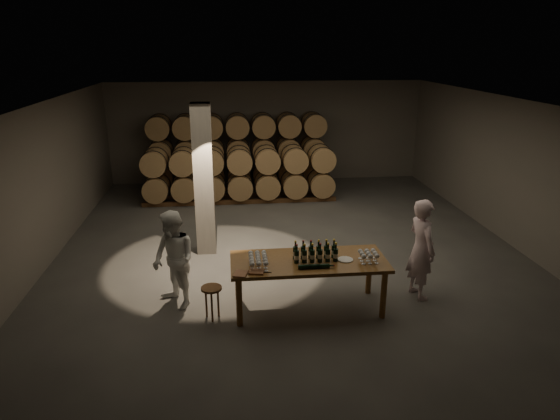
{
  "coord_description": "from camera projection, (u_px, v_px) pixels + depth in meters",
  "views": [
    {
      "loc": [
        -1.29,
        -10.0,
        4.33
      ],
      "look_at": [
        -0.26,
        -0.44,
        1.1
      ],
      "focal_mm": 32.0,
      "sensor_mm": 36.0,
      "label": 1
    }
  ],
  "objects": [
    {
      "name": "room",
      "position": [
        204.0,
        180.0,
        10.44
      ],
      "size": [
        12.0,
        12.0,
        12.0
      ],
      "color": "#4B4946",
      "rests_on": "ground"
    },
    {
      "name": "tasting_table",
      "position": [
        309.0,
        266.0,
        8.33
      ],
      "size": [
        2.6,
        1.1,
        0.9
      ],
      "color": "brown",
      "rests_on": "ground"
    },
    {
      "name": "barrel_stack_back",
      "position": [
        238.0,
        150.0,
        15.36
      ],
      "size": [
        5.48,
        0.95,
        2.31
      ],
      "color": "brown",
      "rests_on": "ground"
    },
    {
      "name": "barrel_stack_front",
      "position": [
        240.0,
        173.0,
        14.16
      ],
      "size": [
        5.48,
        0.95,
        1.57
      ],
      "color": "brown",
      "rests_on": "ground"
    },
    {
      "name": "bottle_cluster",
      "position": [
        315.0,
        254.0,
        8.25
      ],
      "size": [
        0.73,
        0.23,
        0.33
      ],
      "color": "black",
      "rests_on": "tasting_table"
    },
    {
      "name": "lying_bottles",
      "position": [
        314.0,
        266.0,
        7.97
      ],
      "size": [
        0.6,
        0.08,
        0.08
      ],
      "color": "black",
      "rests_on": "tasting_table"
    },
    {
      "name": "glass_cluster_left",
      "position": [
        258.0,
        259.0,
        8.05
      ],
      "size": [
        0.3,
        0.52,
        0.17
      ],
      "color": "silver",
      "rests_on": "tasting_table"
    },
    {
      "name": "glass_cluster_right",
      "position": [
        369.0,
        254.0,
        8.22
      ],
      "size": [
        0.31,
        0.31,
        0.17
      ],
      "color": "silver",
      "rests_on": "tasting_table"
    },
    {
      "name": "plate",
      "position": [
        345.0,
        260.0,
        8.29
      ],
      "size": [
        0.26,
        0.26,
        0.01
      ],
      "primitive_type": "cylinder",
      "color": "silver",
      "rests_on": "tasting_table"
    },
    {
      "name": "notebook_near",
      "position": [
        256.0,
        272.0,
        7.83
      ],
      "size": [
        0.26,
        0.23,
        0.03
      ],
      "primitive_type": "cube",
      "rotation": [
        0.0,
        0.0,
        -0.2
      ],
      "color": "brown",
      "rests_on": "tasting_table"
    },
    {
      "name": "notebook_corner",
      "position": [
        241.0,
        274.0,
        7.78
      ],
      "size": [
        0.26,
        0.3,
        0.02
      ],
      "primitive_type": "cube",
      "rotation": [
        0.0,
        0.0,
        -0.29
      ],
      "color": "brown",
      "rests_on": "tasting_table"
    },
    {
      "name": "pen",
      "position": [
        267.0,
        272.0,
        7.84
      ],
      "size": [
        0.14,
        0.03,
        0.01
      ],
      "primitive_type": "cylinder",
      "rotation": [
        0.0,
        1.57,
        -0.11
      ],
      "color": "black",
      "rests_on": "tasting_table"
    },
    {
      "name": "stool",
      "position": [
        212.0,
        293.0,
        8.12
      ],
      "size": [
        0.34,
        0.34,
        0.57
      ],
      "rotation": [
        0.0,
        0.0,
        -0.0
      ],
      "color": "brown",
      "rests_on": "ground"
    },
    {
      "name": "person_man",
      "position": [
        421.0,
        249.0,
        8.72
      ],
      "size": [
        0.56,
        0.74,
        1.82
      ],
      "primitive_type": "imported",
      "rotation": [
        0.0,
        0.0,
        1.78
      ],
      "color": "white",
      "rests_on": "ground"
    },
    {
      "name": "person_woman",
      "position": [
        174.0,
        260.0,
        8.41
      ],
      "size": [
        1.01,
        1.05,
        1.7
      ],
      "primitive_type": "imported",
      "rotation": [
        0.0,
        0.0,
        -0.93
      ],
      "color": "white",
      "rests_on": "ground"
    }
  ]
}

